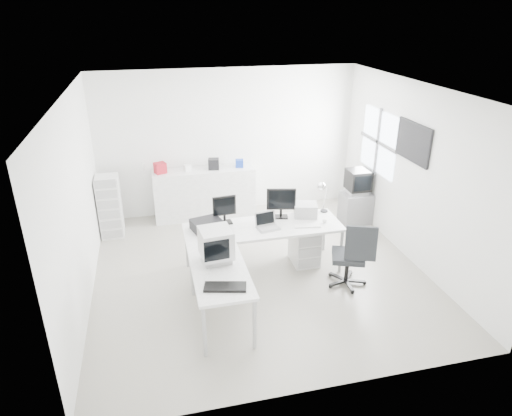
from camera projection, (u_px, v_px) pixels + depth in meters
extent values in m
cube|color=beige|center=(259.00, 271.00, 7.18)|extent=(5.00, 5.00, 0.01)
cube|color=white|center=(260.00, 90.00, 6.04)|extent=(5.00, 5.00, 0.01)
cube|color=white|center=(228.00, 142.00, 8.83)|extent=(5.00, 0.02, 2.80)
cube|color=white|center=(77.00, 204.00, 6.08)|extent=(0.02, 5.00, 2.80)
cube|color=white|center=(414.00, 175.00, 7.14)|extent=(0.02, 5.00, 2.80)
cube|color=white|center=(305.00, 246.00, 7.31)|extent=(0.40, 0.50, 0.60)
cube|color=black|center=(207.00, 225.00, 6.81)|extent=(0.50, 0.44, 0.15)
cube|color=white|center=(307.00, 226.00, 6.94)|extent=(0.42, 0.19, 0.02)
sphere|color=white|center=(324.00, 221.00, 7.03)|extent=(0.07, 0.07, 0.07)
cube|color=#A0A0A0|center=(306.00, 210.00, 7.25)|extent=(0.43, 0.39, 0.20)
cube|color=black|center=(225.00, 287.00, 5.42)|extent=(0.54, 0.31, 0.03)
cube|color=slate|center=(355.00, 208.00, 8.69)|extent=(0.54, 0.44, 0.59)
cube|color=white|center=(205.00, 193.00, 8.85)|extent=(1.94, 0.48, 0.97)
cube|color=#A31723|center=(160.00, 168.00, 8.45)|extent=(0.25, 0.24, 0.20)
cube|color=white|center=(187.00, 168.00, 8.57)|extent=(0.16, 0.15, 0.13)
cube|color=black|center=(214.00, 164.00, 8.66)|extent=(0.23, 0.21, 0.20)
cube|color=#1737A1|center=(239.00, 163.00, 8.78)|extent=(0.17, 0.16, 0.15)
cylinder|color=white|center=(143.00, 168.00, 8.41)|extent=(0.07, 0.07, 0.22)
cube|color=white|center=(110.00, 206.00, 8.10)|extent=(0.39, 0.46, 1.11)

